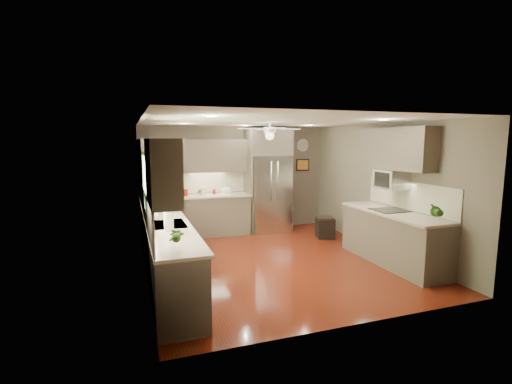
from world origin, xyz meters
TOP-DOWN VIEW (x-y plane):
  - floor at (0.00, 0.00)m, footprint 5.00×5.00m
  - ceiling at (0.00, 0.00)m, footprint 5.00×5.00m
  - wall_back at (0.00, 2.50)m, footprint 4.50×0.00m
  - wall_front at (0.00, -2.50)m, footprint 4.50×0.00m
  - wall_left at (-2.25, 0.00)m, footprint 0.00×5.00m
  - wall_right at (2.25, 0.00)m, footprint 0.00×5.00m
  - canister_a at (-1.26, 2.20)m, footprint 0.11×0.11m
  - canister_b at (-0.96, 2.18)m, footprint 0.09×0.09m
  - canister_c at (-0.88, 2.19)m, footprint 0.13×0.13m
  - canister_d at (-0.61, 2.23)m, footprint 0.09×0.09m
  - soap_bottle at (-2.05, -0.07)m, footprint 0.10×0.11m
  - potted_plant_left at (-1.96, -1.88)m, footprint 0.20×0.15m
  - potted_plant_right at (1.91, -1.75)m, footprint 0.25×0.22m
  - bowl at (-0.32, 2.23)m, footprint 0.26×0.26m
  - left_run at (-1.95, 0.15)m, footprint 0.65×4.70m
  - back_run at (-0.72, 2.20)m, footprint 1.85×0.65m
  - uppers at (-0.74, 0.71)m, footprint 4.50×4.70m
  - window at (-2.22, -0.50)m, footprint 0.05×1.12m
  - sink at (-1.93, -0.50)m, footprint 0.50×0.70m
  - refrigerator at (0.70, 2.16)m, footprint 1.06×0.75m
  - right_run at (1.93, -0.80)m, footprint 0.70×2.20m
  - microwave at (2.03, -0.55)m, footprint 0.43×0.55m
  - ceiling_fan at (-0.00, 0.30)m, footprint 1.18×1.18m
  - recessed_lights at (-0.04, 0.40)m, footprint 2.84×3.14m
  - wall_clock at (1.75, 2.48)m, footprint 0.30×0.03m
  - framed_print at (1.75, 2.48)m, footprint 0.36×0.03m
  - stool at (1.65, 1.11)m, footprint 0.47×0.47m
  - paper_towel at (-1.96, -0.93)m, footprint 0.13×0.13m

SIDE VIEW (x-z plane):
  - floor at x=0.00m, z-range 0.00..0.00m
  - stool at x=1.65m, z-range 0.01..0.47m
  - left_run at x=-1.95m, z-range -0.24..1.21m
  - back_run at x=-0.72m, z-range -0.24..1.21m
  - right_run at x=1.93m, z-range -0.24..1.21m
  - sink at x=-1.93m, z-range 0.75..1.07m
  - bowl at x=-0.32m, z-range 0.94..1.00m
  - canister_d at x=-0.61m, z-range 0.95..1.05m
  - canister_b at x=-0.96m, z-range 0.94..1.08m
  - canister_a at x=-1.26m, z-range 0.95..1.09m
  - soap_bottle at x=-2.05m, z-range 0.94..1.12m
  - canister_c at x=-0.88m, z-range 0.94..1.12m
  - paper_towel at x=-1.96m, z-range 0.92..1.25m
  - potted_plant_left at x=-1.96m, z-range 0.94..1.27m
  - potted_plant_right at x=1.91m, z-range 0.94..1.31m
  - refrigerator at x=0.70m, z-range -0.04..2.41m
  - wall_back at x=0.00m, z-range -1.00..3.50m
  - wall_front at x=0.00m, z-range -1.00..3.50m
  - wall_left at x=-2.25m, z-range -1.25..3.75m
  - wall_right at x=2.25m, z-range -1.25..3.75m
  - microwave at x=2.03m, z-range 1.31..1.65m
  - framed_print at x=1.75m, z-range 1.40..1.70m
  - window at x=-2.22m, z-range 1.09..2.01m
  - uppers at x=-0.74m, z-range 1.39..2.35m
  - wall_clock at x=1.75m, z-range 1.90..2.20m
  - ceiling_fan at x=0.00m, z-range 2.17..2.49m
  - recessed_lights at x=-0.04m, z-range 2.49..2.50m
  - ceiling at x=0.00m, z-range 2.50..2.50m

